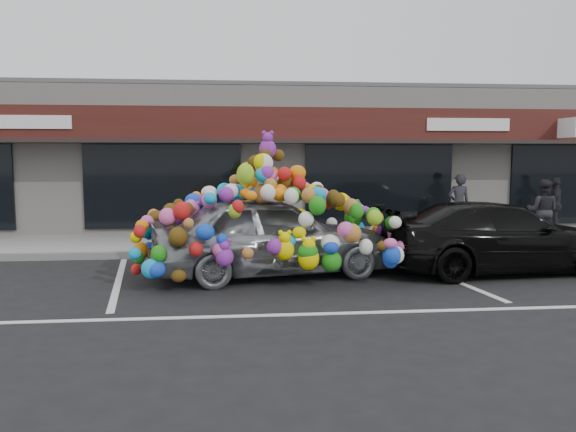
{
  "coord_description": "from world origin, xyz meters",
  "views": [
    {
      "loc": [
        -1.12,
        -10.05,
        2.24
      ],
      "look_at": [
        0.01,
        1.4,
        1.03
      ],
      "focal_mm": 35.0,
      "sensor_mm": 36.0,
      "label": 1
    }
  ],
  "objects": [
    {
      "name": "ground",
      "position": [
        0.0,
        0.0,
        0.0
      ],
      "size": [
        90.0,
        90.0,
        0.0
      ],
      "primitive_type": "plane",
      "color": "black",
      "rests_on": "ground"
    },
    {
      "name": "shop_building",
      "position": [
        0.0,
        8.44,
        2.16
      ],
      "size": [
        24.0,
        7.2,
        4.31
      ],
      "color": "beige",
      "rests_on": "ground"
    },
    {
      "name": "sidewalk",
      "position": [
        0.0,
        4.0,
        0.07
      ],
      "size": [
        26.0,
        3.0,
        0.15
      ],
      "primitive_type": "cube",
      "color": "gray",
      "rests_on": "ground"
    },
    {
      "name": "kerb",
      "position": [
        0.0,
        2.5,
        0.07
      ],
      "size": [
        26.0,
        0.18,
        0.16
      ],
      "primitive_type": "cube",
      "color": "slate",
      "rests_on": "ground"
    },
    {
      "name": "parking_stripe_left",
      "position": [
        -3.2,
        0.2,
        0.0
      ],
      "size": [
        0.73,
        4.37,
        0.01
      ],
      "primitive_type": "cube",
      "rotation": [
        0.0,
        0.0,
        0.14
      ],
      "color": "silver",
      "rests_on": "ground"
    },
    {
      "name": "parking_stripe_mid",
      "position": [
        2.8,
        0.2,
        0.0
      ],
      "size": [
        0.73,
        4.37,
        0.01
      ],
      "primitive_type": "cube",
      "rotation": [
        0.0,
        0.0,
        0.14
      ],
      "color": "silver",
      "rests_on": "ground"
    },
    {
      "name": "lane_line",
      "position": [
        2.0,
        -2.3,
        0.0
      ],
      "size": [
        14.0,
        0.12,
        0.01
      ],
      "primitive_type": "cube",
      "color": "silver",
      "rests_on": "ground"
    },
    {
      "name": "toy_car",
      "position": [
        -0.42,
        0.39,
        0.94
      ],
      "size": [
        3.23,
        5.08,
        2.78
      ],
      "rotation": [
        0.0,
        0.0,
        1.77
      ],
      "color": "silver",
      "rests_on": "ground"
    },
    {
      "name": "black_sedan",
      "position": [
        4.02,
        0.32,
        0.69
      ],
      "size": [
        2.32,
        4.87,
        1.37
      ],
      "primitive_type": "imported",
      "rotation": [
        0.0,
        0.0,
        1.66
      ],
      "color": "black",
      "rests_on": "ground"
    },
    {
      "name": "pedestrian_a",
      "position": [
        4.99,
        4.58,
        0.97
      ],
      "size": [
        0.62,
        0.42,
        1.64
      ],
      "primitive_type": "imported",
      "rotation": [
        0.0,
        0.0,
        3.09
      ],
      "color": "black",
      "rests_on": "sidewalk"
    },
    {
      "name": "pedestrian_b",
      "position": [
        6.55,
        3.12,
        0.92
      ],
      "size": [
        0.94,
        0.89,
        1.54
      ],
      "primitive_type": "imported",
      "rotation": [
        0.0,
        0.0,
        2.58
      ],
      "color": "black",
      "rests_on": "sidewalk"
    },
    {
      "name": "pedestrian_c",
      "position": [
        7.77,
        4.62,
        0.92
      ],
      "size": [
        0.98,
        0.74,
        1.55
      ],
      "primitive_type": "imported",
      "rotation": [
        0.0,
        0.0,
        4.25
      ],
      "color": "#29252B",
      "rests_on": "sidewalk"
    }
  ]
}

